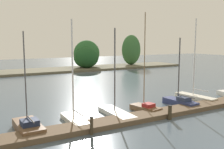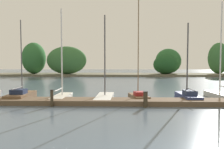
{
  "view_description": "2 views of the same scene",
  "coord_description": "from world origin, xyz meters",
  "px_view_note": "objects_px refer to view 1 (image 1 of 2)",
  "views": [
    {
      "loc": [
        -12.81,
        -5.57,
        5.71
      ],
      "look_at": [
        -2.91,
        11.77,
        3.08
      ],
      "focal_mm": 40.47,
      "sensor_mm": 36.0,
      "label": 1
    },
    {
      "loc": [
        -1.94,
        -6.74,
        3.04
      ],
      "look_at": [
        -2.51,
        9.86,
        2.07
      ],
      "focal_mm": 35.6,
      "sensor_mm": 36.0,
      "label": 2
    }
  ],
  "objects_px": {
    "sailboat_4": "(145,107)",
    "sailboat_6": "(194,96)",
    "sailboat_3": "(115,111)",
    "mooring_piling_1": "(92,126)",
    "sailboat_2": "(74,117)",
    "sailboat_1": "(28,126)",
    "mooring_piling_2": "(170,112)",
    "sailboat_5": "(179,101)"
  },
  "relations": [
    {
      "from": "sailboat_3",
      "to": "sailboat_5",
      "type": "xyz_separation_m",
      "value": [
        6.47,
        -0.28,
        0.1
      ]
    },
    {
      "from": "mooring_piling_1",
      "to": "mooring_piling_2",
      "type": "height_order",
      "value": "mooring_piling_1"
    },
    {
      "from": "sailboat_5",
      "to": "sailboat_6",
      "type": "distance_m",
      "value": 3.15
    },
    {
      "from": "sailboat_6",
      "to": "sailboat_3",
      "type": "bearing_deg",
      "value": 89.35
    },
    {
      "from": "sailboat_3",
      "to": "sailboat_6",
      "type": "bearing_deg",
      "value": -83.81
    },
    {
      "from": "sailboat_2",
      "to": "sailboat_5",
      "type": "distance_m",
      "value": 9.92
    },
    {
      "from": "sailboat_4",
      "to": "sailboat_5",
      "type": "height_order",
      "value": "sailboat_4"
    },
    {
      "from": "sailboat_6",
      "to": "mooring_piling_2",
      "type": "height_order",
      "value": "sailboat_6"
    },
    {
      "from": "sailboat_1",
      "to": "sailboat_2",
      "type": "height_order",
      "value": "sailboat_2"
    },
    {
      "from": "sailboat_3",
      "to": "mooring_piling_1",
      "type": "xyz_separation_m",
      "value": [
        -3.39,
        -2.88,
        0.28
      ]
    },
    {
      "from": "sailboat_3",
      "to": "sailboat_4",
      "type": "height_order",
      "value": "sailboat_4"
    },
    {
      "from": "sailboat_6",
      "to": "sailboat_4",
      "type": "bearing_deg",
      "value": 93.17
    },
    {
      "from": "sailboat_1",
      "to": "mooring_piling_2",
      "type": "xyz_separation_m",
      "value": [
        9.56,
        -2.66,
        0.18
      ]
    },
    {
      "from": "sailboat_2",
      "to": "mooring_piling_1",
      "type": "xyz_separation_m",
      "value": [
        0.05,
        -2.81,
        0.19
      ]
    },
    {
      "from": "sailboat_1",
      "to": "mooring_piling_1",
      "type": "bearing_deg",
      "value": -130.27
    },
    {
      "from": "mooring_piling_2",
      "to": "sailboat_2",
      "type": "bearing_deg",
      "value": 155.68
    },
    {
      "from": "mooring_piling_1",
      "to": "sailboat_3",
      "type": "bearing_deg",
      "value": 40.3
    },
    {
      "from": "sailboat_3",
      "to": "sailboat_4",
      "type": "xyz_separation_m",
      "value": [
        2.66,
        -0.25,
        0.08
      ]
    },
    {
      "from": "sailboat_1",
      "to": "sailboat_6",
      "type": "height_order",
      "value": "sailboat_6"
    },
    {
      "from": "sailboat_4",
      "to": "mooring_piling_1",
      "type": "relative_size",
      "value": 6.94
    },
    {
      "from": "mooring_piling_2",
      "to": "sailboat_5",
      "type": "bearing_deg",
      "value": 36.74
    },
    {
      "from": "sailboat_4",
      "to": "sailboat_1",
      "type": "bearing_deg",
      "value": 79.53
    },
    {
      "from": "sailboat_2",
      "to": "mooring_piling_2",
      "type": "bearing_deg",
      "value": -113.59
    },
    {
      "from": "sailboat_1",
      "to": "sailboat_5",
      "type": "relative_size",
      "value": 1.05
    },
    {
      "from": "sailboat_2",
      "to": "sailboat_4",
      "type": "relative_size",
      "value": 0.91
    },
    {
      "from": "sailboat_6",
      "to": "mooring_piling_2",
      "type": "distance_m",
      "value": 7.5
    },
    {
      "from": "sailboat_3",
      "to": "mooring_piling_1",
      "type": "bearing_deg",
      "value": 132.02
    },
    {
      "from": "mooring_piling_2",
      "to": "sailboat_3",
      "type": "bearing_deg",
      "value": 134.72
    },
    {
      "from": "sailboat_3",
      "to": "mooring_piling_1",
      "type": "relative_size",
      "value": 5.83
    },
    {
      "from": "sailboat_1",
      "to": "sailboat_6",
      "type": "bearing_deg",
      "value": -88.1
    },
    {
      "from": "sailboat_4",
      "to": "sailboat_6",
      "type": "height_order",
      "value": "sailboat_4"
    },
    {
      "from": "mooring_piling_2",
      "to": "sailboat_4",
      "type": "bearing_deg",
      "value": 95.24
    },
    {
      "from": "sailboat_1",
      "to": "sailboat_3",
      "type": "xyz_separation_m",
      "value": [
        6.65,
        0.28,
        -0.07
      ]
    },
    {
      "from": "sailboat_3",
      "to": "mooring_piling_2",
      "type": "distance_m",
      "value": 4.14
    },
    {
      "from": "sailboat_4",
      "to": "mooring_piling_2",
      "type": "bearing_deg",
      "value": 174.58
    },
    {
      "from": "sailboat_2",
      "to": "sailboat_4",
      "type": "bearing_deg",
      "value": -90.98
    },
    {
      "from": "sailboat_4",
      "to": "mooring_piling_1",
      "type": "bearing_deg",
      "value": 102.8
    },
    {
      "from": "sailboat_3",
      "to": "sailboat_4",
      "type": "relative_size",
      "value": 0.84
    },
    {
      "from": "sailboat_3",
      "to": "sailboat_2",
      "type": "bearing_deg",
      "value": 92.83
    },
    {
      "from": "sailboat_5",
      "to": "sailboat_6",
      "type": "height_order",
      "value": "sailboat_6"
    },
    {
      "from": "sailboat_2",
      "to": "sailboat_3",
      "type": "bearing_deg",
      "value": -88.15
    },
    {
      "from": "sailboat_2",
      "to": "sailboat_1",
      "type": "bearing_deg",
      "value": 94.51
    }
  ]
}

